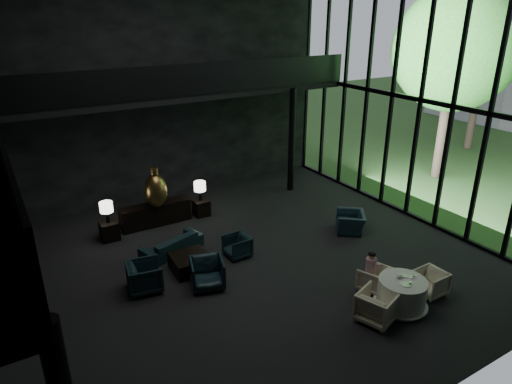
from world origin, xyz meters
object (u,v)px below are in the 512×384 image
side_table_right (201,208)px  lounge_armchair_east (237,246)px  dining_chair_north (374,279)px  console (156,214)px  dining_chair_west (377,304)px  window_armchair (351,220)px  bronze_urn (156,190)px  coffee_table (190,263)px  dining_chair_east (430,283)px  dining_table (401,295)px  side_table_left (110,231)px  table_lamp_left (106,208)px  lounge_armchair_west (144,274)px  child (371,262)px  lounge_armchair_south (207,271)px  table_lamp_right (200,187)px  sofa (172,242)px

side_table_right → lounge_armchair_east: 3.13m
side_table_right → dining_chair_north: dining_chair_north is taller
console → dining_chair_west: bearing=-70.8°
window_armchair → bronze_urn: bearing=-86.9°
coffee_table → dining_chair_east: (4.70, -4.18, 0.11)m
console → dining_table: dining_table is taller
bronze_urn → side_table_left: size_ratio=2.30×
table_lamp_left → coffee_table: table_lamp_left is taller
side_table_right → lounge_armchair_west: 4.64m
bronze_urn → lounge_armchair_east: size_ratio=2.12×
dining_table → window_armchair: bearing=65.0°
dining_chair_north → dining_chair_east: (1.07, -0.87, 0.00)m
lounge_armchair_west → dining_chair_north: size_ratio=1.43×
lounge_armchair_east → child: child is taller
window_armchair → side_table_left: bearing=-80.0°
side_table_left → lounge_armchair_west: bearing=-89.1°
lounge_armchair_west → child: (5.00, -2.88, 0.28)m
console → dining_chair_west: 7.94m
side_table_right → lounge_armchair_south: (-1.72, -4.10, 0.19)m
console → lounge_armchair_south: size_ratio=2.47×
table_lamp_right → dining_chair_north: 6.76m
window_armchair → dining_chair_west: bearing=2.2°
dining_chair_north → sofa: bearing=-70.2°
bronze_urn → table_lamp_left: bearing=-179.9°
side_table_left → dining_chair_north: size_ratio=0.90×
lounge_armchair_south → dining_chair_west: (2.73, -3.27, -0.03)m
window_armchair → dining_chair_north: window_armchair is taller
table_lamp_right → lounge_armchair_east: size_ratio=1.06×
table_lamp_right → dining_chair_east: 7.92m
console → child: 7.30m
table_lamp_right → lounge_armchair_south: 4.50m
table_lamp_left → dining_table: bearing=-54.7°
table_lamp_left → table_lamp_right: size_ratio=0.99×
coffee_table → dining_chair_east: size_ratio=1.51×
lounge_armchair_south → child: bearing=-14.3°
table_lamp_right → coffee_table: (-1.77, -3.14, -0.82)m
lounge_armchair_west → lounge_armchair_east: bearing=-74.6°
side_table_left → lounge_armchair_south: bearing=-69.4°
bronze_urn → dining_chair_east: bearing=-57.7°
child → console: bearing=-61.7°
dining_chair_north → table_lamp_right: bearing=-93.8°
lounge_armchair_east → dining_chair_west: 4.45m
lounge_armchair_south → dining_table: (3.61, -3.21, -0.14)m
table_lamp_left → lounge_armchair_east: table_lamp_left is taller
window_armchair → child: (-1.76, -2.67, 0.35)m
console → side_table_left: size_ratio=3.98×
bronze_urn → child: size_ratio=2.28×
console → bronze_urn: bearing=-90.0°
side_table_right → window_armchair: bearing=-45.0°
side_table_left → lounge_armchair_west: (0.05, -3.25, 0.17)m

